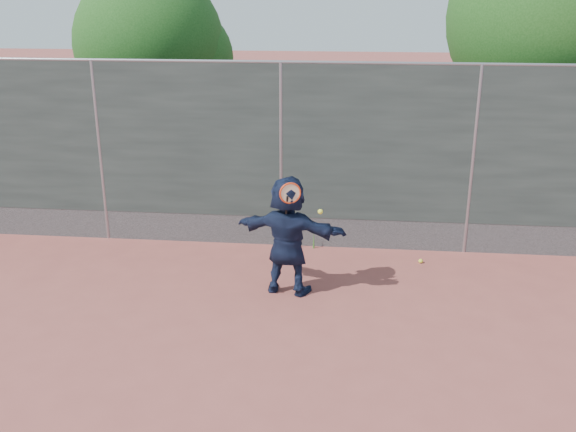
# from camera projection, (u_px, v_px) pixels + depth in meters

# --- Properties ---
(ground) EXTENTS (80.00, 80.00, 0.00)m
(ground) POSITION_uv_depth(u_px,v_px,m) (247.00, 356.00, 7.48)
(ground) COLOR #9E4C42
(ground) RESTS_ON ground
(player) EXTENTS (1.64, 0.82, 1.69)m
(player) POSITION_uv_depth(u_px,v_px,m) (288.00, 235.00, 8.82)
(player) COLOR #151F3B
(player) RESTS_ON ground
(ball_ground) EXTENTS (0.07, 0.07, 0.07)m
(ball_ground) POSITION_uv_depth(u_px,v_px,m) (421.00, 261.00, 10.02)
(ball_ground) COLOR yellow
(ball_ground) RESTS_ON ground
(fence) EXTENTS (20.00, 0.06, 3.03)m
(fence) POSITION_uv_depth(u_px,v_px,m) (281.00, 153.00, 10.24)
(fence) COLOR #38423D
(fence) RESTS_ON ground
(swing_action) EXTENTS (0.58, 0.14, 0.51)m
(swing_action) POSITION_uv_depth(u_px,v_px,m) (293.00, 196.00, 8.42)
(swing_action) COLOR red
(swing_action) RESTS_ON ground
(tree_right) EXTENTS (3.78, 3.60, 5.39)m
(tree_right) POSITION_uv_depth(u_px,v_px,m) (560.00, 23.00, 11.25)
(tree_right) COLOR #382314
(tree_right) RESTS_ON ground
(tree_left) EXTENTS (3.15, 3.00, 4.53)m
(tree_left) POSITION_uv_depth(u_px,v_px,m) (158.00, 48.00, 12.93)
(tree_left) COLOR #382314
(tree_left) RESTS_ON ground
(weed_clump) EXTENTS (0.68, 0.07, 0.30)m
(weed_clump) POSITION_uv_depth(u_px,v_px,m) (298.00, 240.00, 10.58)
(weed_clump) COLOR #387226
(weed_clump) RESTS_ON ground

